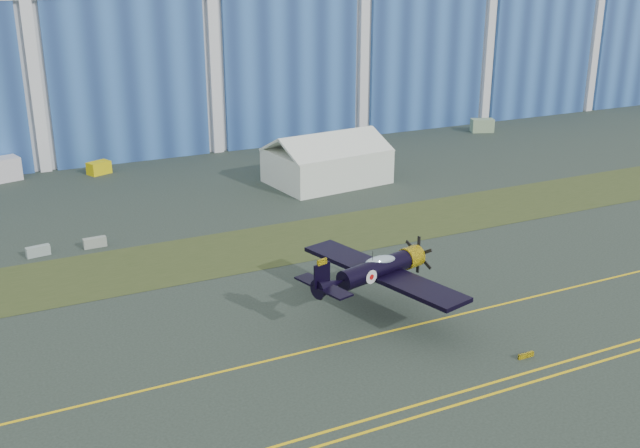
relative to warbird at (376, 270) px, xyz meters
name	(u,v)px	position (x,y,z in m)	size (l,w,h in m)	color
ground	(143,349)	(-16.40, 2.15, -3.47)	(260.00, 260.00, 0.00)	#2E3A31
grass_median	(102,274)	(-16.40, 16.15, -3.45)	(260.00, 10.00, 0.02)	#475128
hangar	(12,30)	(-16.40, 73.94, 11.49)	(220.00, 45.70, 30.00)	silver
taxiway_centreline	(163,386)	(-16.40, -2.85, -3.46)	(200.00, 0.20, 0.02)	yellow
guard_board_right	(526,355)	(5.60, -9.85, -3.30)	(1.20, 0.15, 0.35)	yellow
warbird	(376,270)	(0.00, 0.00, 0.00)	(15.07, 16.84, 4.26)	black
tent	(327,157)	(12.18, 32.06, -0.51)	(13.70, 10.70, 5.92)	white
tug	(99,168)	(-10.80, 47.26, -2.72)	(2.57, 1.60, 1.50)	#D9C50C
gse_box	(482,125)	(44.99, 45.79, -2.50)	(3.25, 1.73, 1.95)	gray
barrier_a	(38,251)	(-20.58, 22.64, -3.02)	(2.00, 0.60, 0.90)	#889C96
barrier_b	(95,242)	(-15.76, 22.62, -3.02)	(2.00, 0.60, 0.90)	gray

